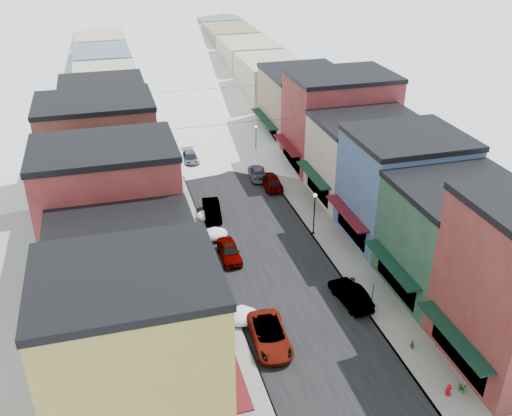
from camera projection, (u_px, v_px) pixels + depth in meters
road at (196, 120)px, 86.52m from camera, size 10.00×160.00×0.01m
sidewalk_left at (152, 124)px, 84.94m from camera, size 3.20×160.00×0.15m
sidewalk_right at (238, 116)px, 88.04m from camera, size 3.20×160.00×0.15m
curb_left at (163, 123)px, 85.30m from camera, size 0.10×160.00×0.15m
curb_right at (228, 117)px, 87.67m from camera, size 0.10×160.00×0.15m
bldg_l_yellow at (135, 354)px, 32.99m from camera, size 11.30×8.70×11.50m
bldg_l_cream at (127, 285)px, 40.71m from camera, size 11.30×8.20×9.50m
bldg_l_brick_near at (111, 216)px, 46.71m from camera, size 12.30×8.20×12.50m
bldg_l_grayblue at (115, 190)px, 54.89m from camera, size 11.30×9.20×9.00m
bldg_l_brick_far at (100, 148)px, 61.86m from camera, size 13.30×9.20×11.00m
bldg_l_tan at (106, 122)px, 70.86m from camera, size 11.30×11.20×10.00m
bldg_r_green at (456, 238)px, 46.47m from camera, size 11.30×9.20×9.50m
bldg_r_blue at (403, 187)px, 53.91m from camera, size 11.30×9.20×10.50m
bldg_r_cream at (366, 158)px, 62.05m from camera, size 12.30×9.20×9.00m
bldg_r_brick_far at (339, 120)px, 69.26m from camera, size 13.30×9.20×11.50m
bldg_r_tan at (303, 104)px, 78.02m from camera, size 11.30×11.20×9.50m
distant_blocks at (173, 60)px, 104.27m from camera, size 34.00×55.00×8.00m
overhead_cables at (211, 105)px, 72.97m from camera, size 16.40×15.04×0.04m
car_white_suv at (270, 336)px, 41.85m from camera, size 2.94×5.81×1.58m
car_silver_sedan at (229, 251)px, 52.17m from camera, size 1.86×4.50×1.52m
car_dark_hatch at (212, 210)px, 59.25m from camera, size 2.12×4.91×1.57m
car_silver_wagon at (190, 158)px, 71.82m from camera, size 1.96×4.64×1.34m
car_green_sedan at (351, 294)px, 46.32m from camera, size 2.21×4.95×1.58m
car_gray_suv at (271, 181)px, 65.52m from camera, size 2.18×5.00×1.68m
car_black_sedan at (257, 172)px, 67.96m from camera, size 2.48×4.88×1.36m
car_lane_silver at (192, 117)px, 85.82m from camera, size 1.92×4.50×1.52m
car_lane_white at (197, 110)px, 89.09m from camera, size 2.21×4.76×1.32m
fire_hydrant at (448, 390)px, 37.47m from camera, size 0.49×0.37×0.83m
parking_sign at (373, 295)px, 45.13m from camera, size 0.09×0.31×2.26m
trash_can at (352, 283)px, 48.08m from camera, size 0.49×0.49×0.84m
streetlamp_near at (314, 209)px, 54.95m from camera, size 0.37×0.37×4.40m
streetlamp_far at (256, 136)px, 73.27m from camera, size 0.32×0.32×3.89m
planter_near at (462, 388)px, 37.73m from camera, size 0.61×0.54×0.66m
planter_far at (412, 344)px, 41.52m from camera, size 0.47×0.47×0.60m
snow_pile_near at (243, 316)px, 44.30m from camera, size 2.55×2.77×1.08m
snow_pile_mid at (215, 234)px, 55.49m from camera, size 2.46×2.71×1.04m
snow_pile_far at (207, 215)px, 59.01m from camera, size 2.19×2.55×0.93m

